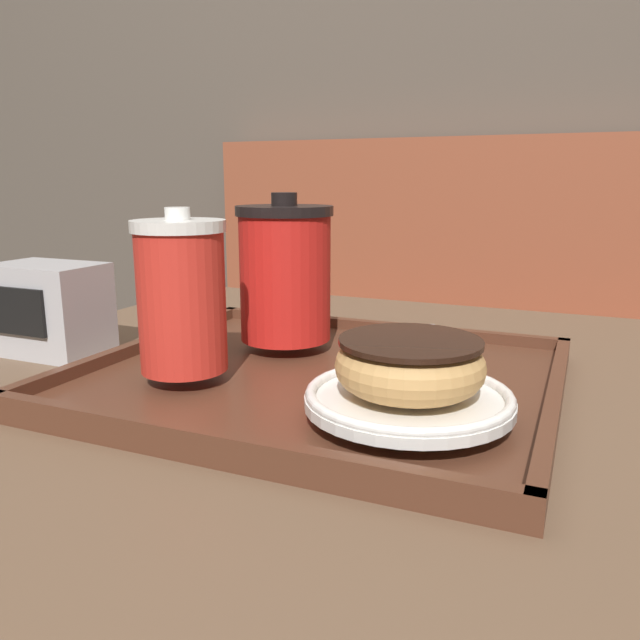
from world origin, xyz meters
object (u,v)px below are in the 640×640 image
object	(u,v)px
coffee_cup_front	(182,295)
coffee_cup_rear	(285,273)
napkin_dispenser	(48,309)
donut_chocolate_glazed	(410,364)
spoon	(453,351)

from	to	relation	value
coffee_cup_front	coffee_cup_rear	distance (m)	0.14
coffee_cup_front	coffee_cup_rear	size ratio (longest dim) A/B	0.94
coffee_cup_rear	napkin_dispenser	xyz separation A→B (m)	(-0.25, -0.08, -0.04)
donut_chocolate_glazed	spoon	size ratio (longest dim) A/B	0.72
coffee_cup_front	spoon	world-z (taller)	coffee_cup_front
donut_chocolate_glazed	coffee_cup_rear	bearing A→B (deg)	139.87
coffee_cup_rear	donut_chocolate_glazed	bearing A→B (deg)	-40.13
donut_chocolate_glazed	spoon	world-z (taller)	donut_chocolate_glazed
coffee_cup_rear	napkin_dispenser	world-z (taller)	coffee_cup_rear
coffee_cup_rear	napkin_dispenser	distance (m)	0.27
coffee_cup_front	spoon	size ratio (longest dim) A/B	0.93
coffee_cup_rear	coffee_cup_front	bearing A→B (deg)	-104.15
donut_chocolate_glazed	napkin_dispenser	distance (m)	0.43
coffee_cup_rear	donut_chocolate_glazed	size ratio (longest dim) A/B	1.38
coffee_cup_front	spoon	xyz separation A→B (m)	(0.21, 0.14, -0.06)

